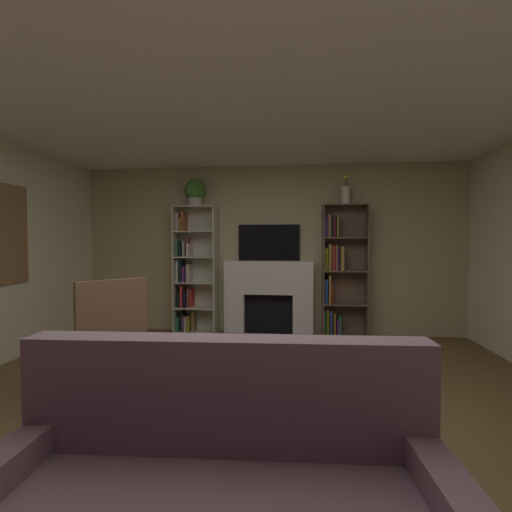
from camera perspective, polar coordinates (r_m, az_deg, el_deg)
The scene contains 11 objects.
ground_plane at distance 2.94m, azimuth -2.86°, elevation -25.30°, with size 6.94×6.94×0.00m, color brown.
wall_back_accent at distance 5.52m, azimuth 2.11°, elevation 1.02°, with size 5.80×0.06×2.51m, color tan.
ceiling at distance 2.87m, azimuth -2.96°, elevation 26.49°, with size 5.80×5.91×0.06m, color white.
fireplace at distance 5.43m, azimuth 1.98°, elevation -6.20°, with size 1.40×0.52×1.09m.
tv at distance 5.46m, azimuth 2.06°, elevation 2.11°, with size 0.91×0.06×0.53m, color black.
bookshelf_left at distance 5.62m, azimuth -10.04°, elevation -2.79°, with size 0.63×0.30×1.90m.
bookshelf_right at distance 5.42m, azimuth 12.87°, elevation -2.50°, with size 0.63×0.28×1.90m.
potted_plant at distance 5.59m, azimuth -9.51°, elevation 9.96°, with size 0.31×0.31×0.40m.
vase_with_flowers at distance 5.41m, azimuth 13.82°, elevation 9.37°, with size 0.14×0.14×0.43m.
armchair at distance 3.51m, azimuth -22.68°, elevation -11.66°, with size 0.85×0.85×1.05m.
coffee_table at distance 2.35m, azimuth -1.46°, elevation -23.51°, with size 0.85×0.47×0.40m.
Camera 1 is at (0.43, -2.58, 1.35)m, focal length 25.58 mm.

